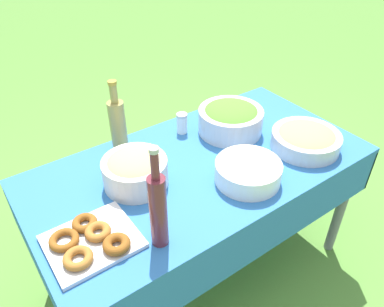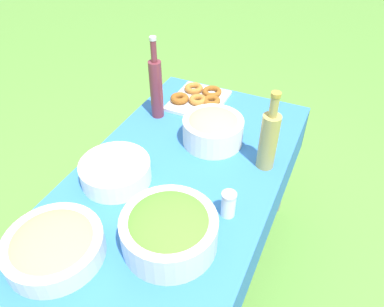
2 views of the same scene
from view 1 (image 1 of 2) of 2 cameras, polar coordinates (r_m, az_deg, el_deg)
name	(u,v)px [view 1 (image 1 of 2)]	position (r m, az deg, el deg)	size (l,w,h in m)	color
ground_plane	(199,266)	(2.13, 1.04, -16.71)	(14.00, 14.00, 0.00)	#568C38
picnic_table	(200,180)	(1.69, 1.27, -4.11)	(1.48, 0.78, 0.71)	#2D6BB2
salad_bowl	(231,118)	(1.81, 5.90, 5.36)	(0.31, 0.31, 0.14)	silver
pasta_bowl	(135,170)	(1.50, -8.68, -2.43)	(0.26, 0.26, 0.13)	silver
donut_platter	(90,241)	(1.33, -15.22, -12.67)	(0.30, 0.27, 0.05)	silver
plate_stack	(248,172)	(1.53, 8.52, -2.79)	(0.27, 0.27, 0.08)	white
olive_oil_bottle	(118,124)	(1.67, -11.24, 4.42)	(0.07, 0.07, 0.34)	#998E4C
wine_bottle	(158,209)	(1.20, -5.20, -8.35)	(0.06, 0.06, 0.39)	maroon
bread_bowl	(306,139)	(1.78, 16.96, 2.16)	(0.31, 0.31, 0.10)	silver
salt_shaker	(182,123)	(1.81, -1.54, 4.65)	(0.05, 0.05, 0.10)	white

